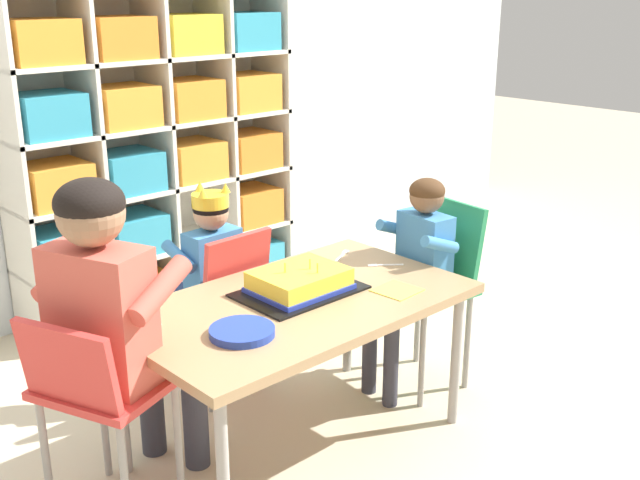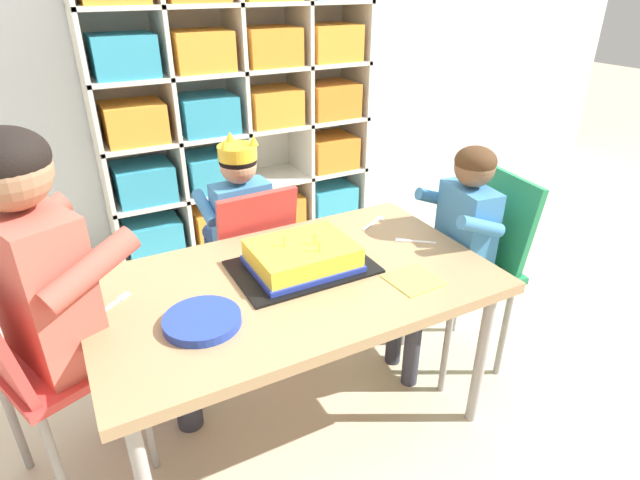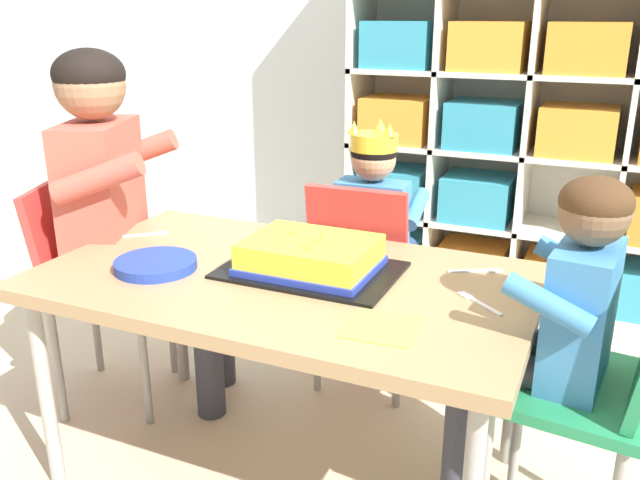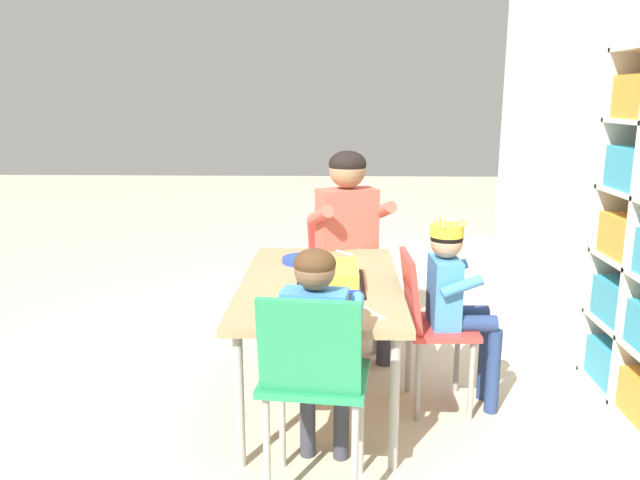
% 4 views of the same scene
% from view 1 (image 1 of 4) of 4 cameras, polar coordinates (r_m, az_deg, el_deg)
% --- Properties ---
extents(ground, '(16.00, 16.00, 0.00)m').
position_cam_1_polar(ground, '(2.82, -1.60, -14.86)').
color(ground, beige).
extents(classroom_back_wall, '(6.80, 0.10, 2.71)m').
position_cam_1_polar(classroom_back_wall, '(3.76, -19.23, 14.52)').
color(classroom_back_wall, silver).
rests_on(classroom_back_wall, ground).
extents(storage_cubby_shelf, '(1.44, 0.32, 1.53)m').
position_cam_1_polar(storage_cubby_shelf, '(3.81, -11.98, 5.85)').
color(storage_cubby_shelf, silver).
rests_on(storage_cubby_shelf, ground).
extents(activity_table, '(1.16, 0.67, 0.55)m').
position_cam_1_polar(activity_table, '(2.58, -1.70, -5.32)').
color(activity_table, '#A37F56').
rests_on(activity_table, ground).
extents(classroom_chair_blue, '(0.33, 0.32, 0.68)m').
position_cam_1_polar(classroom_chair_blue, '(2.97, -7.03, -4.39)').
color(classroom_chair_blue, red).
rests_on(classroom_chair_blue, ground).
extents(child_with_crown, '(0.30, 0.31, 0.85)m').
position_cam_1_polar(child_with_crown, '(3.01, -8.42, -1.61)').
color(child_with_crown, '#3D7FBC').
rests_on(child_with_crown, ground).
extents(classroom_chair_adult_side, '(0.43, 0.44, 0.68)m').
position_cam_1_polar(classroom_chair_adult_side, '(2.35, -16.24, -10.66)').
color(classroom_chair_adult_side, red).
rests_on(classroom_chair_adult_side, ground).
extents(adult_helper_seated, '(0.49, 0.47, 1.05)m').
position_cam_1_polar(adult_helper_seated, '(2.33, -14.93, -4.83)').
color(adult_helper_seated, '#D15647').
rests_on(adult_helper_seated, ground).
extents(classroom_chair_guest_side, '(0.37, 0.38, 0.74)m').
position_cam_1_polar(classroom_chair_guest_side, '(3.08, 8.35, -2.65)').
color(classroom_chair_guest_side, '#238451').
rests_on(classroom_chair_guest_side, ground).
extents(guest_at_table_side, '(0.31, 0.31, 0.86)m').
position_cam_1_polar(guest_at_table_side, '(2.98, 6.95, -1.29)').
color(guest_at_table_side, '#3D7FBC').
rests_on(guest_at_table_side, ground).
extents(birthday_cake_on_tray, '(0.41, 0.28, 0.12)m').
position_cam_1_polar(birthday_cake_on_tray, '(2.61, -1.53, -3.19)').
color(birthday_cake_on_tray, black).
rests_on(birthday_cake_on_tray, activity_table).
extents(paper_plate_stack, '(0.20, 0.20, 0.02)m').
position_cam_1_polar(paper_plate_stack, '(2.32, -5.78, -6.76)').
color(paper_plate_stack, '#233DA3').
rests_on(paper_plate_stack, activity_table).
extents(paper_napkin_square, '(0.15, 0.15, 0.00)m').
position_cam_1_polar(paper_napkin_square, '(2.65, 5.70, -3.71)').
color(paper_napkin_square, '#F4DB4C').
rests_on(paper_napkin_square, activity_table).
extents(fork_near_child_seat, '(0.12, 0.10, 0.00)m').
position_cam_1_polar(fork_near_child_seat, '(2.38, -12.35, -6.70)').
color(fork_near_child_seat, white).
rests_on(fork_near_child_seat, activity_table).
extents(fork_scattered_mid_table, '(0.11, 0.10, 0.00)m').
position_cam_1_polar(fork_scattered_mid_table, '(2.87, 4.68, -1.86)').
color(fork_scattered_mid_table, white).
rests_on(fork_scattered_mid_table, activity_table).
extents(fork_near_cake_tray, '(0.12, 0.07, 0.00)m').
position_cam_1_polar(fork_near_cake_tray, '(2.97, 1.66, -1.11)').
color(fork_near_cake_tray, white).
rests_on(fork_near_cake_tray, activity_table).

